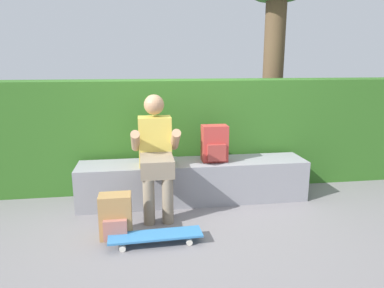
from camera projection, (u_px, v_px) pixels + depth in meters
The scene contains 7 objects.
ground_plane at pixel (199, 213), 3.63m from camera, with size 24.00×24.00×0.00m, color slate.
bench_main at pixel (194, 181), 3.92m from camera, with size 2.52×0.47×0.45m.
person_skater at pixel (156, 150), 3.56m from camera, with size 0.49×0.62×1.20m.
skateboard_near_person at pixel (156, 236), 3.00m from camera, with size 0.81×0.23×0.09m.
backpack_on_bench at pixel (215, 144), 3.85m from camera, with size 0.28×0.23×0.40m.
backpack_on_ground at pixel (116, 217), 3.08m from camera, with size 0.28×0.23×0.40m.
hedge_row at pixel (194, 132), 4.43m from camera, with size 5.74×0.59×1.32m.
Camera 1 is at (-0.57, -3.32, 1.52)m, focal length 32.76 mm.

